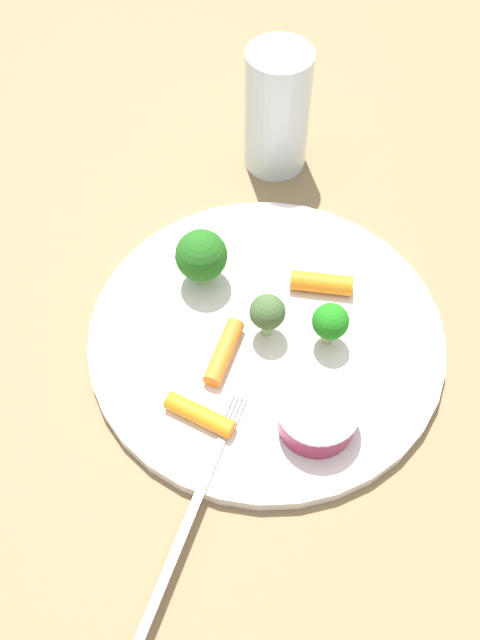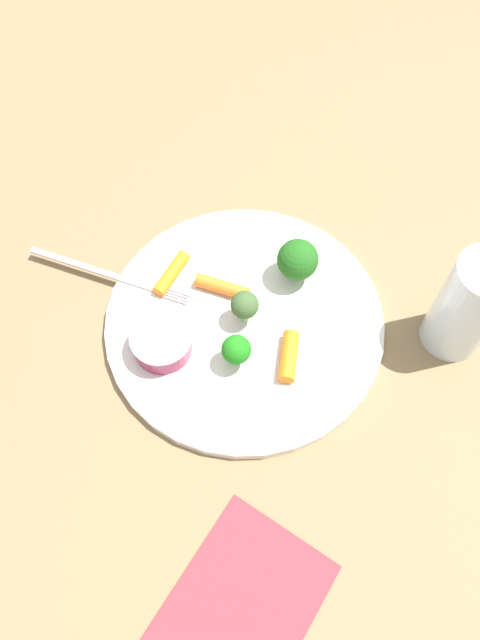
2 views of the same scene
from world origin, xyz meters
TOP-DOWN VIEW (x-y plane):
  - ground_plane at (0.00, 0.00)m, footprint 2.40×2.40m
  - plate at (0.00, 0.00)m, footprint 0.29×0.29m
  - sauce_cup at (0.08, -0.04)m, footprint 0.06×0.06m
  - broccoli_floret_0 at (0.00, 0.00)m, footprint 0.03×0.03m
  - broccoli_floret_1 at (-0.08, 0.01)m, footprint 0.04×0.04m
  - broccoli_floret_2 at (0.04, 0.02)m, footprint 0.03×0.03m
  - carrot_stick_0 at (-0.01, -0.04)m, footprint 0.03×0.06m
  - carrot_stick_1 at (0.01, 0.06)m, footprint 0.05×0.04m
  - carrot_stick_2 at (0.01, -0.09)m, footprint 0.06×0.02m
  - fork at (0.05, -0.15)m, footprint 0.07×0.19m
  - drinking_glass at (-0.12, 0.18)m, footprint 0.06×0.06m
  - napkin at (0.22, 0.16)m, footprint 0.15×0.12m

SIDE VIEW (x-z plane):
  - ground_plane at x=0.00m, z-range 0.00..0.00m
  - napkin at x=0.22m, z-range 0.00..0.00m
  - plate at x=0.00m, z-range 0.00..0.01m
  - fork at x=0.05m, z-range 0.01..0.01m
  - carrot_stick_2 at x=0.01m, z-range 0.01..0.03m
  - carrot_stick_0 at x=-0.01m, z-range 0.01..0.03m
  - carrot_stick_1 at x=0.01m, z-range 0.01..0.03m
  - sauce_cup at x=0.08m, z-range 0.01..0.04m
  - broccoli_floret_2 at x=0.04m, z-range 0.02..0.06m
  - broccoli_floret_0 at x=0.00m, z-range 0.02..0.06m
  - broccoli_floret_1 at x=-0.08m, z-range 0.02..0.07m
  - drinking_glass at x=-0.12m, z-range 0.00..0.12m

